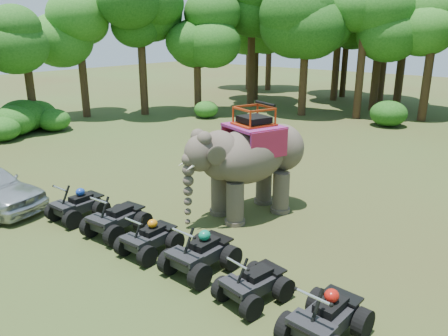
# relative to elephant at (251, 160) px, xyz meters

# --- Properties ---
(ground) EXTENTS (110.00, 110.00, 0.00)m
(ground) POSITION_rel_elephant_xyz_m (-0.10, -2.49, -1.86)
(ground) COLOR #47381E
(ground) RESTS_ON ground
(elephant) EXTENTS (3.31, 4.83, 3.73)m
(elephant) POSITION_rel_elephant_xyz_m (0.00, 0.00, 0.00)
(elephant) COLOR #4E4339
(elephant) RESTS_ON ground
(atv_0) EXTENTS (1.27, 1.72, 1.26)m
(atv_0) POSITION_rel_elephant_xyz_m (-4.12, -4.01, -1.23)
(atv_0) COLOR black
(atv_0) RESTS_ON ground
(atv_1) EXTENTS (1.42, 1.87, 1.33)m
(atv_1) POSITION_rel_elephant_xyz_m (-2.20, -3.91, -1.20)
(atv_1) COLOR black
(atv_1) RESTS_ON ground
(atv_2) EXTENTS (1.20, 1.63, 1.20)m
(atv_2) POSITION_rel_elephant_xyz_m (-0.51, -4.09, -1.27)
(atv_2) COLOR black
(atv_2) RESTS_ON ground
(atv_3) EXTENTS (1.38, 1.86, 1.35)m
(atv_3) POSITION_rel_elephant_xyz_m (1.24, -3.91, -1.19)
(atv_3) COLOR black
(atv_3) RESTS_ON ground
(atv_4) EXTENTS (1.43, 1.78, 1.19)m
(atv_4) POSITION_rel_elephant_xyz_m (3.05, -4.09, -1.27)
(atv_4) COLOR black
(atv_4) RESTS_ON ground
(atv_5) EXTENTS (1.40, 1.85, 1.32)m
(atv_5) POSITION_rel_elephant_xyz_m (4.95, -4.26, -1.21)
(atv_5) COLOR black
(atv_5) RESTS_ON ground
(tree_0) EXTENTS (6.24, 6.24, 8.91)m
(tree_0) POSITION_rel_elephant_xyz_m (-0.10, 20.26, 2.59)
(tree_0) COLOR #195114
(tree_0) RESTS_ON ground
(tree_24) EXTENTS (4.78, 4.78, 6.84)m
(tree_24) POSITION_rel_elephant_xyz_m (-18.65, 2.35, 1.55)
(tree_24) COLOR #195114
(tree_24) RESTS_ON ground
(tree_25) EXTENTS (5.53, 5.53, 7.90)m
(tree_25) POSITION_rel_elephant_xyz_m (-19.27, 6.61, 2.08)
(tree_25) COLOR #195114
(tree_25) RESTS_ON ground
(tree_26) EXTENTS (6.13, 6.13, 8.76)m
(tree_26) POSITION_rel_elephant_xyz_m (-16.71, 9.86, 2.52)
(tree_26) COLOR #195114
(tree_26) RESTS_ON ground
(tree_27) EXTENTS (5.33, 5.33, 7.61)m
(tree_27) POSITION_rel_elephant_xyz_m (-14.04, 12.76, 1.94)
(tree_27) COLOR #195114
(tree_27) RESTS_ON ground
(tree_28) EXTENTS (6.64, 6.64, 9.48)m
(tree_28) POSITION_rel_elephant_xyz_m (-12.78, 17.73, 2.88)
(tree_28) COLOR #195114
(tree_28) RESTS_ON ground
(tree_29) EXTENTS (6.33, 6.33, 9.05)m
(tree_29) POSITION_rel_elephant_xyz_m (-7.58, 16.94, 2.66)
(tree_29) COLOR #195114
(tree_29) RESTS_ON ground
(tree_30) EXTENTS (5.54, 5.54, 7.91)m
(tree_30) POSITION_rel_elephant_xyz_m (-3.96, 18.30, 2.09)
(tree_30) COLOR #195114
(tree_30) RESTS_ON ground
(tree_31) EXTENTS (7.68, 7.68, 10.97)m
(tree_31) POSITION_rel_elephant_xyz_m (-9.67, 26.66, 3.62)
(tree_31) COLOR #195114
(tree_31) RESTS_ON ground
(tree_32) EXTENTS (7.18, 7.18, 10.26)m
(tree_32) POSITION_rel_elephant_xyz_m (-4.24, 22.07, 3.27)
(tree_32) COLOR #195114
(tree_32) RESTS_ON ground
(tree_33) EXTENTS (6.99, 6.99, 9.98)m
(tree_33) POSITION_rel_elephant_xyz_m (-19.07, 26.93, 3.13)
(tree_33) COLOR #195114
(tree_33) RESTS_ON ground
(tree_34) EXTENTS (5.85, 5.85, 8.36)m
(tree_34) POSITION_rel_elephant_xyz_m (-14.54, 20.83, 2.31)
(tree_34) COLOR #195114
(tree_34) RESTS_ON ground
(tree_35) EXTENTS (5.94, 5.94, 8.49)m
(tree_35) POSITION_rel_elephant_xyz_m (-5.47, 26.93, 2.38)
(tree_35) COLOR #195114
(tree_35) RESTS_ON ground
(tree_37) EXTENTS (6.23, 6.23, 8.90)m
(tree_37) POSITION_rel_elephant_xyz_m (-17.25, 27.02, 2.59)
(tree_37) COLOR #195114
(tree_37) RESTS_ON ground
(tree_38) EXTENTS (6.24, 6.24, 8.91)m
(tree_38) POSITION_rel_elephant_xyz_m (-8.91, 24.97, 2.59)
(tree_38) COLOR #195114
(tree_38) RESTS_ON ground
(tree_40) EXTENTS (7.29, 7.29, 10.42)m
(tree_40) POSITION_rel_elephant_xyz_m (-19.21, 26.30, 3.35)
(tree_40) COLOR #195114
(tree_40) RESTS_ON ground
(tree_41) EXTENTS (7.30, 7.30, 10.43)m
(tree_41) POSITION_rel_elephant_xyz_m (-3.27, 24.63, 3.35)
(tree_41) COLOR #195114
(tree_41) RESTS_ON ground
(tree_42) EXTENTS (5.50, 5.50, 7.85)m
(tree_42) POSITION_rel_elephant_xyz_m (-9.17, 27.34, 2.06)
(tree_42) COLOR #195114
(tree_42) RESTS_ON ground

